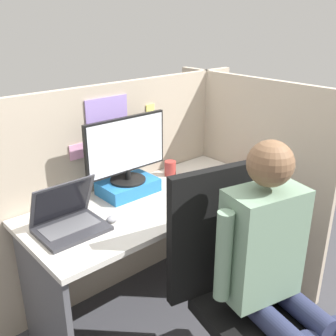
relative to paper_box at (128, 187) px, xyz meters
The scene contains 13 objects.
ground_plane 0.93m from the paper_box, 83.30° to the right, with size 12.00×12.00×0.00m, color #3D3D42.
cubicle_panel_back 0.21m from the paper_box, 72.27° to the left, with size 1.99×0.05×1.37m.
cubicle_panel_right 0.87m from the paper_box, 15.58° to the right, with size 0.04×1.27×1.37m.
desk 0.28m from the paper_box, 71.15° to the right, with size 1.49×0.64×0.75m.
paper_box is the anchor object (origin of this frame).
monitor 0.24m from the paper_box, 90.00° to the left, with size 0.53×0.21×0.38m.
laptop 0.49m from the paper_box, 162.32° to the right, with size 0.32×0.26×0.25m.
mouse 0.35m from the paper_box, 139.62° to the right, with size 0.07×0.05×0.03m.
stapler 0.76m from the paper_box, 19.72° to the right, with size 0.04×0.13×0.06m.
carrot_toy 0.39m from the paper_box, 53.76° to the right, with size 0.04×0.14×0.04m.
office_chair 0.84m from the paper_box, 88.27° to the right, with size 0.56×0.61×1.10m.
person 0.98m from the paper_box, 86.18° to the right, with size 0.47×0.51×1.28m.
coffee_mug 0.37m from the paper_box, ahead, with size 0.07×0.07×0.10m.
Camera 1 is at (-1.28, -1.25, 1.76)m, focal length 42.00 mm.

